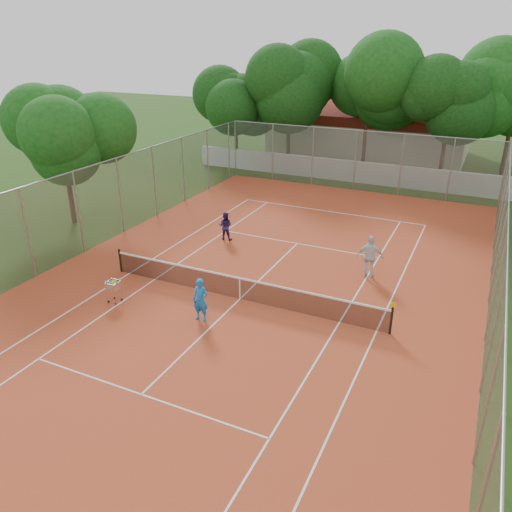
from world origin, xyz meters
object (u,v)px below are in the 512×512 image
at_px(tennis_net, 240,288).
at_px(player_near, 200,300).
at_px(player_far_left, 225,226).
at_px(ball_hopper, 114,291).
at_px(clubhouse, 369,128).
at_px(player_far_right, 370,257).

distance_m(tennis_net, player_near, 2.12).
relative_size(player_far_left, ball_hopper, 1.49).
bearing_deg(player_far_left, clubhouse, -104.62).
xyz_separation_m(player_far_right, ball_hopper, (-8.51, -6.52, -0.46)).
distance_m(player_far_left, player_far_right, 7.79).
xyz_separation_m(clubhouse, ball_hopper, (-2.36, -31.31, -1.69)).
bearing_deg(ball_hopper, clubhouse, 94.15).
xyz_separation_m(clubhouse, player_far_left, (-1.56, -23.64, -1.45)).
bearing_deg(player_near, tennis_net, 70.67).
xyz_separation_m(tennis_net, ball_hopper, (-4.36, -2.31, 0.00)).
height_order(clubhouse, player_near, clubhouse).
bearing_deg(player_near, player_far_left, 108.86).
xyz_separation_m(tennis_net, clubhouse, (-2.00, 29.00, 1.69)).
height_order(player_far_right, ball_hopper, player_far_right).
height_order(tennis_net, player_near, player_near).
xyz_separation_m(player_near, player_far_right, (4.73, 6.21, 0.12)).
distance_m(player_far_left, ball_hopper, 7.72).
height_order(player_near, ball_hopper, player_near).
relative_size(tennis_net, player_near, 7.18).
xyz_separation_m(clubhouse, player_far_right, (6.15, -24.80, -1.23)).
height_order(player_far_left, ball_hopper, player_far_left).
relative_size(player_near, player_far_left, 1.13).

